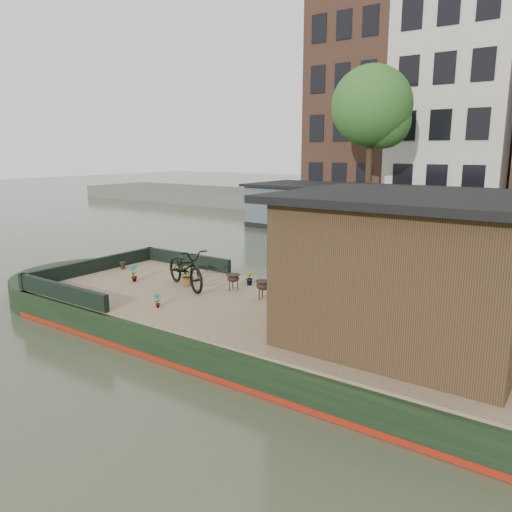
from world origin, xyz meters
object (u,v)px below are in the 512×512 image
Objects in this scene: dinghy at (354,235)px; bicycle at (186,268)px; potted_plant_a at (134,273)px; brazier_rear at (233,282)px; brazier_front at (263,290)px; cabin at (408,268)px.

bicycle is at bearing -147.28° from dinghy.
bicycle is 1.44m from potted_plant_a.
brazier_rear is at bearing 18.55° from potted_plant_a.
brazier_front is (3.32, 0.63, -0.02)m from potted_plant_a.
dinghy is (0.78, 10.85, -0.51)m from potted_plant_a.
potted_plant_a reaches higher than brazier_rear.
brazier_front is 10.54m from dinghy.
brazier_rear reaches higher than dinghy.
brazier_front is 0.11× the size of dinghy.
cabin is 12.34m from dinghy.
brazier_rear is (-0.94, 0.17, -0.01)m from brazier_front.
cabin is 6.63m from potted_plant_a.
bicycle reaches higher than brazier_rear.
brazier_front is (-3.23, 0.59, -1.03)m from cabin.
bicycle reaches higher than potted_plant_a.
potted_plant_a is at bearing -154.64° from dinghy.
potted_plant_a reaches higher than brazier_front.
potted_plant_a is at bearing -179.59° from cabin.
brazier_front is at bearing 10.80° from potted_plant_a.
cabin is at bearing 0.41° from potted_plant_a.
cabin is 10.19× the size of brazier_front.
potted_plant_a reaches higher than dinghy.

